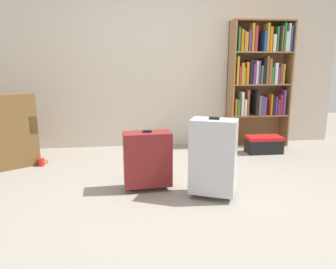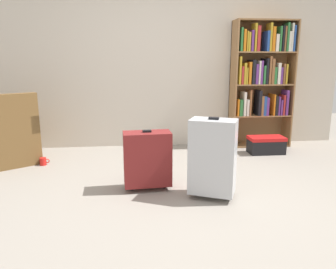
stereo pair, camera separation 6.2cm
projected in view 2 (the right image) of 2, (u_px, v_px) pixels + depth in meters
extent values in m
plane|color=gray|center=(187.00, 199.00, 3.04)|extent=(9.51, 9.51, 0.00)
cube|color=beige|center=(165.00, 59.00, 4.82)|extent=(5.43, 0.10, 2.60)
cube|color=olive|center=(233.00, 85.00, 4.78)|extent=(0.02, 0.32, 1.85)
cube|color=olive|center=(290.00, 85.00, 4.87)|extent=(0.02, 0.32, 1.85)
cube|color=olive|center=(258.00, 84.00, 4.97)|extent=(0.90, 0.02, 1.85)
cube|color=olive|center=(258.00, 144.00, 5.03)|extent=(0.86, 0.30, 0.02)
cube|color=olive|center=(260.00, 115.00, 4.93)|extent=(0.86, 0.30, 0.02)
cube|color=olive|center=(262.00, 84.00, 4.83)|extent=(0.86, 0.30, 0.02)
cube|color=olive|center=(264.00, 52.00, 4.72)|extent=(0.86, 0.30, 0.02)
cube|color=olive|center=(266.00, 20.00, 4.63)|extent=(0.86, 0.30, 0.02)
cube|color=orange|center=(236.00, 107.00, 4.82)|extent=(0.02, 0.23, 0.25)
cube|color=#2D7238|center=(239.00, 107.00, 4.81)|extent=(0.04, 0.20, 0.24)
cube|color=silver|center=(243.00, 103.00, 4.82)|extent=(0.04, 0.22, 0.35)
cube|color=silver|center=(246.00, 107.00, 4.83)|extent=(0.03, 0.20, 0.24)
cube|color=brown|center=(248.00, 103.00, 4.82)|extent=(0.02, 0.22, 0.38)
cube|color=black|center=(258.00, 103.00, 4.84)|extent=(0.04, 0.22, 0.37)
cube|color=brown|center=(260.00, 105.00, 4.86)|extent=(0.03, 0.23, 0.29)
cube|color=#264C99|center=(263.00, 105.00, 4.85)|extent=(0.04, 0.20, 0.29)
cube|color=#66337F|center=(265.00, 106.00, 4.86)|extent=(0.04, 0.22, 0.27)
cube|color=orange|center=(272.00, 104.00, 4.88)|extent=(0.02, 0.23, 0.31)
cube|color=black|center=(275.00, 105.00, 4.86)|extent=(0.04, 0.18, 0.29)
cube|color=#66337F|center=(277.00, 105.00, 4.88)|extent=(0.02, 0.21, 0.28)
cube|color=#66337F|center=(278.00, 107.00, 4.91)|extent=(0.03, 0.25, 0.23)
cube|color=#B22D2D|center=(282.00, 105.00, 4.87)|extent=(0.03, 0.19, 0.30)
cube|color=#66337F|center=(285.00, 102.00, 4.88)|extent=(0.04, 0.21, 0.37)
cube|color=gold|center=(238.00, 70.00, 4.70)|extent=(0.03, 0.21, 0.39)
cube|color=#B22D2D|center=(241.00, 75.00, 4.72)|extent=(0.03, 0.21, 0.25)
cube|color=gold|center=(243.00, 73.00, 4.73)|extent=(0.03, 0.25, 0.30)
cube|color=gold|center=(245.00, 76.00, 4.72)|extent=(0.02, 0.21, 0.24)
cube|color=orange|center=(248.00, 73.00, 4.72)|extent=(0.04, 0.22, 0.32)
cube|color=black|center=(251.00, 72.00, 4.75)|extent=(0.04, 0.26, 0.35)
cube|color=#66337F|center=(255.00, 74.00, 4.73)|extent=(0.04, 0.19, 0.29)
cube|color=silver|center=(257.00, 72.00, 4.73)|extent=(0.02, 0.21, 0.33)
cube|color=#66337F|center=(259.00, 72.00, 4.75)|extent=(0.03, 0.23, 0.34)
cube|color=#2D7238|center=(262.00, 75.00, 4.77)|extent=(0.03, 0.26, 0.27)
cube|color=black|center=(264.00, 71.00, 4.76)|extent=(0.03, 0.25, 0.37)
cube|color=brown|center=(268.00, 70.00, 4.73)|extent=(0.03, 0.19, 0.40)
cube|color=brown|center=(271.00, 71.00, 4.75)|extent=(0.04, 0.22, 0.36)
cube|color=#2D7238|center=(272.00, 75.00, 4.80)|extent=(0.04, 0.27, 0.24)
cube|color=silver|center=(276.00, 73.00, 4.78)|extent=(0.04, 0.24, 0.30)
cube|color=#66337F|center=(278.00, 75.00, 4.80)|extent=(0.03, 0.26, 0.24)
cube|color=brown|center=(282.00, 74.00, 4.76)|extent=(0.02, 0.18, 0.29)
cube|color=gold|center=(284.00, 74.00, 4.78)|extent=(0.03, 0.21, 0.29)
cube|color=#2D7238|center=(240.00, 40.00, 4.59)|extent=(0.03, 0.19, 0.32)
cube|color=orange|center=(243.00, 41.00, 4.61)|extent=(0.03, 0.21, 0.30)
cube|color=gold|center=(246.00, 42.00, 4.61)|extent=(0.02, 0.19, 0.28)
cube|color=gold|center=(247.00, 42.00, 4.63)|extent=(0.03, 0.24, 0.26)
cube|color=#66337F|center=(250.00, 41.00, 4.64)|extent=(0.03, 0.24, 0.29)
cube|color=gold|center=(254.00, 38.00, 4.60)|extent=(0.03, 0.18, 0.38)
cube|color=#B22D2D|center=(256.00, 39.00, 4.64)|extent=(0.04, 0.24, 0.35)
cube|color=#264C99|center=(266.00, 41.00, 4.65)|extent=(0.03, 0.22, 0.28)
cube|color=gold|center=(269.00, 37.00, 4.63)|extent=(0.03, 0.18, 0.39)
cube|color=orange|center=(271.00, 40.00, 4.66)|extent=(0.04, 0.23, 0.34)
cube|color=silver|center=(275.00, 43.00, 4.66)|extent=(0.04, 0.19, 0.24)
cube|color=#2D7238|center=(277.00, 39.00, 4.68)|extent=(0.02, 0.25, 0.35)
cube|color=black|center=(280.00, 39.00, 4.68)|extent=(0.02, 0.24, 0.36)
cube|color=brown|center=(283.00, 39.00, 4.66)|extent=(0.02, 0.21, 0.35)
cube|color=#2D7238|center=(285.00, 38.00, 4.66)|extent=(0.03, 0.21, 0.40)
cube|color=silver|center=(287.00, 42.00, 4.69)|extent=(0.04, 0.22, 0.28)
cube|color=silver|center=(289.00, 38.00, 4.69)|extent=(0.02, 0.25, 0.39)
cube|color=#264C99|center=(292.00, 39.00, 4.68)|extent=(0.03, 0.21, 0.36)
cube|color=brown|center=(5.00, 147.00, 4.12)|extent=(0.96, 0.96, 0.40)
cube|color=#91724F|center=(3.00, 129.00, 4.07)|extent=(0.73, 0.76, 0.08)
cube|color=brown|center=(7.00, 115.00, 3.80)|extent=(0.66, 0.47, 0.50)
cube|color=brown|center=(28.00, 121.00, 4.23)|extent=(0.45, 0.65, 0.22)
cylinder|color=red|center=(43.00, 161.00, 4.05)|extent=(0.08, 0.08, 0.10)
torus|color=red|center=(47.00, 161.00, 4.05)|extent=(0.06, 0.01, 0.06)
cube|color=black|center=(266.00, 146.00, 4.57)|extent=(0.48, 0.26, 0.21)
cube|color=red|center=(267.00, 138.00, 4.54)|extent=(0.49, 0.27, 0.05)
cube|color=maroon|center=(147.00, 159.00, 3.23)|extent=(0.48, 0.26, 0.54)
cube|color=black|center=(147.00, 131.00, 3.17)|extent=(0.09, 0.05, 0.02)
cylinder|color=black|center=(132.00, 187.00, 3.27)|extent=(0.05, 0.05, 0.05)
cylinder|color=black|center=(164.00, 185.00, 3.32)|extent=(0.05, 0.05, 0.05)
cube|color=#B7BABF|center=(213.00, 157.00, 3.01)|extent=(0.49, 0.40, 0.71)
cube|color=black|center=(214.00, 118.00, 2.93)|extent=(0.10, 0.08, 0.02)
cylinder|color=black|center=(196.00, 193.00, 3.14)|extent=(0.07, 0.07, 0.05)
cylinder|color=black|center=(227.00, 197.00, 3.05)|extent=(0.07, 0.07, 0.05)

